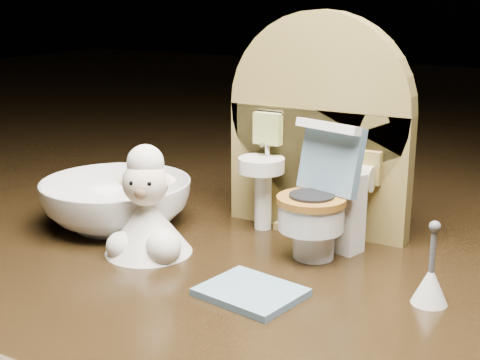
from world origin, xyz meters
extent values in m
cube|color=#3D2A14|center=(0.00, 0.00, -0.05)|extent=(2.50, 2.50, 0.10)
cube|color=olive|center=(0.00, 0.07, 0.04)|extent=(0.13, 0.02, 0.09)
cylinder|color=olive|center=(0.00, 0.07, 0.09)|extent=(0.13, 0.02, 0.13)
cube|color=olive|center=(0.00, 0.07, 0.00)|extent=(0.05, 0.04, 0.01)
cylinder|color=white|center=(-0.03, 0.05, 0.02)|extent=(0.01, 0.01, 0.04)
cylinder|color=white|center=(-0.03, 0.04, 0.05)|extent=(0.03, 0.03, 0.01)
cylinder|color=silver|center=(-0.03, 0.05, 0.06)|extent=(0.00, 0.00, 0.01)
cube|color=#A6B15C|center=(-0.03, 0.05, 0.07)|extent=(0.02, 0.01, 0.02)
cube|color=olive|center=(0.04, 0.06, 0.05)|extent=(0.02, 0.01, 0.02)
cylinder|color=beige|center=(0.04, 0.05, 0.05)|extent=(0.02, 0.02, 0.02)
cylinder|color=white|center=(0.02, 0.01, 0.01)|extent=(0.03, 0.03, 0.02)
cylinder|color=white|center=(0.02, 0.01, 0.03)|extent=(0.04, 0.04, 0.02)
cylinder|color=#965F1F|center=(0.02, 0.01, 0.04)|extent=(0.04, 0.04, 0.00)
cube|color=white|center=(0.03, 0.04, 0.03)|extent=(0.04, 0.03, 0.05)
cube|color=#62859D|center=(0.02, 0.03, 0.06)|extent=(0.05, 0.03, 0.04)
cube|color=white|center=(0.02, 0.02, 0.08)|extent=(0.05, 0.02, 0.01)
cylinder|color=#82AC24|center=(0.04, 0.03, 0.06)|extent=(0.01, 0.01, 0.01)
cube|color=#62859D|center=(0.01, -0.05, 0.00)|extent=(0.06, 0.05, 0.00)
cone|color=white|center=(0.10, -0.01, 0.01)|extent=(0.02, 0.02, 0.02)
cylinder|color=#59595B|center=(0.10, -0.01, 0.03)|extent=(0.00, 0.00, 0.03)
sphere|color=#59595B|center=(0.10, -0.01, 0.04)|extent=(0.01, 0.01, 0.01)
cone|color=white|center=(-0.08, -0.03, 0.02)|extent=(0.06, 0.06, 0.04)
sphere|color=white|center=(-0.06, -0.04, 0.01)|extent=(0.02, 0.02, 0.02)
sphere|color=white|center=(-0.08, -0.05, 0.01)|extent=(0.02, 0.02, 0.02)
sphere|color=#F6E3C7|center=(-0.07, -0.03, 0.05)|extent=(0.03, 0.03, 0.03)
sphere|color=#977553|center=(-0.07, -0.04, 0.04)|extent=(0.01, 0.01, 0.01)
sphere|color=white|center=(-0.08, -0.03, 0.06)|extent=(0.02, 0.02, 0.02)
cone|color=#F6E3C7|center=(-0.09, -0.03, 0.05)|extent=(0.02, 0.01, 0.01)
cone|color=#F6E3C7|center=(-0.06, -0.02, 0.05)|extent=(0.02, 0.01, 0.01)
sphere|color=black|center=(-0.07, -0.04, 0.05)|extent=(0.00, 0.00, 0.00)
sphere|color=black|center=(-0.07, -0.04, 0.05)|extent=(0.00, 0.00, 0.00)
imported|color=white|center=(-0.13, 0.00, 0.02)|extent=(0.13, 0.13, 0.03)
camera|label=1|loc=(0.18, -0.35, 0.16)|focal=50.00mm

